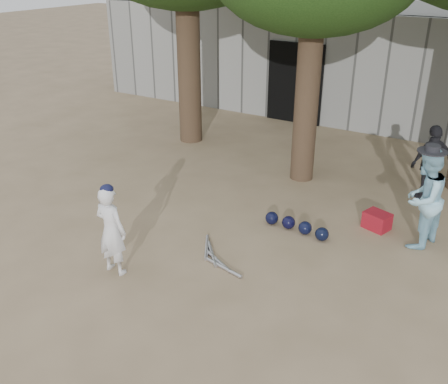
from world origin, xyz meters
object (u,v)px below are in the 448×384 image
Objects in this scene: boy_player at (111,231)px; spectator_dark at (431,163)px; spectator_blue at (423,199)px; red_bag at (377,221)px.

spectator_dark is at bearing -124.06° from boy_player.
spectator_blue is at bearing -139.20° from boy_player.
red_bag is (-0.69, 0.19, -0.68)m from spectator_blue.
red_bag is (2.99, 3.32, -0.54)m from boy_player.
spectator_dark is 1.87m from red_bag.
spectator_blue is 1.92m from spectator_dark.
red_bag is (-0.48, -1.72, -0.59)m from spectator_dark.
boy_player is at bearing -132.02° from red_bag.
spectator_blue is at bearing -15.50° from red_bag.
boy_player is 4.50m from red_bag.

